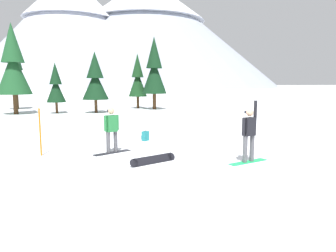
# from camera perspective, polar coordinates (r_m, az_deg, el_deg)

# --- Properties ---
(ground_plane) EXTENTS (800.00, 800.00, 0.00)m
(ground_plane) POSITION_cam_1_polar(r_m,az_deg,el_deg) (10.30, 5.22, -7.11)
(ground_plane) COLOR white
(snowboarder_foreground) EXTENTS (1.56, 0.70, 2.06)m
(snowboarder_foreground) POSITION_cam_1_polar(r_m,az_deg,el_deg) (10.83, 14.33, -1.30)
(snowboarder_foreground) COLOR #19B259
(snowboarder_foreground) RESTS_ON ground_plane
(snowboarder_midground) EXTENTS (1.49, 0.92, 1.72)m
(snowboarder_midground) POSITION_cam_1_polar(r_m,az_deg,el_deg) (12.12, -10.07, -0.59)
(snowboarder_midground) COLOR black
(snowboarder_midground) RESTS_ON ground_plane
(loose_snowboard_far_spare) EXTENTS (1.72, 0.81, 0.26)m
(loose_snowboard_far_spare) POSITION_cam_1_polar(r_m,az_deg,el_deg) (10.53, -2.68, -6.00)
(loose_snowboard_far_spare) COLOR black
(loose_snowboard_far_spare) RESTS_ON ground_plane
(backpack_teal) EXTENTS (0.38, 0.37, 0.47)m
(backpack_teal) POSITION_cam_1_polar(r_m,az_deg,el_deg) (14.64, -4.11, -1.82)
(backpack_teal) COLOR #1E7A7F
(backpack_teal) RESTS_ON ground_plane
(trail_marker_pole) EXTENTS (0.06, 0.06, 1.73)m
(trail_marker_pole) POSITION_cam_1_polar(r_m,az_deg,el_deg) (12.40, -21.94, -1.03)
(trail_marker_pole) COLOR orange
(trail_marker_pole) RESTS_ON ground_plane
(pine_tree_slender) EXTENTS (1.94, 1.94, 5.70)m
(pine_tree_slender) POSITION_cam_1_polar(r_m,az_deg,el_deg) (33.78, -5.47, 8.44)
(pine_tree_slender) COLOR #472D19
(pine_tree_slender) RESTS_ON ground_plane
(pine_tree_leaning) EXTENTS (2.49, 2.49, 7.25)m
(pine_tree_leaning) POSITION_cam_1_polar(r_m,az_deg,el_deg) (32.35, -2.49, 9.99)
(pine_tree_leaning) COLOR #472D19
(pine_tree_leaning) RESTS_ON ground_plane
(pine_tree_short) EXTENTS (2.85, 2.85, 7.67)m
(pine_tree_short) POSITION_cam_1_polar(r_m,az_deg,el_deg) (30.18, -26.03, 9.85)
(pine_tree_short) COLOR #472D19
(pine_tree_short) RESTS_ON ground_plane
(pine_tree_twin) EXTENTS (2.31, 2.31, 6.98)m
(pine_tree_twin) POSITION_cam_1_polar(r_m,az_deg,el_deg) (36.18, -25.74, 8.77)
(pine_tree_twin) COLOR #472D19
(pine_tree_twin) RESTS_ON ground_plane
(pine_tree_young) EXTENTS (2.33, 2.33, 5.41)m
(pine_tree_young) POSITION_cam_1_polar(r_m,az_deg,el_deg) (29.19, -12.92, 8.11)
(pine_tree_young) COLOR #472D19
(pine_tree_young) RESTS_ON ground_plane
(pine_tree_broad) EXTENTS (1.65, 1.65, 4.44)m
(pine_tree_broad) POSITION_cam_1_polar(r_m,az_deg,el_deg) (29.63, -19.49, 6.83)
(pine_tree_broad) COLOR #472D19
(pine_tree_broad) RESTS_ON ground_plane
(peak_east_ridge) EXTENTS (126.87, 126.87, 70.32)m
(peak_east_ridge) POSITION_cam_1_polar(r_m,az_deg,el_deg) (217.98, -17.04, 16.33)
(peak_east_ridge) COLOR #9EA3B2
(peak_east_ridge) RESTS_ON ground_plane
(peak_central_summit) EXTENTS (180.41, 180.41, 75.27)m
(peak_central_summit) POSITION_cam_1_polar(r_m,az_deg,el_deg) (233.52, -3.88, 16.67)
(peak_central_summit) COLOR #8C93A3
(peak_central_summit) RESTS_ON ground_plane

